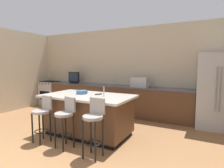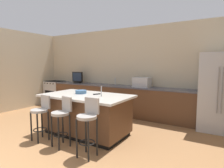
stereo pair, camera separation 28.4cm
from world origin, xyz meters
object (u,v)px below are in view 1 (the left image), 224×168
(range_oven, at_px, (51,93))
(bar_stool_left, at_px, (42,115))
(kitchen_island, at_px, (88,114))
(bar_stool_center, at_px, (65,118))
(fruit_bowl, at_px, (82,92))
(bar_stool_right, at_px, (94,122))
(microwave, at_px, (140,82))
(refrigerator, at_px, (217,91))
(tv_monitor, at_px, (74,78))
(tv_remote, at_px, (98,94))

(range_oven, xyz_separation_m, bar_stool_left, (2.56, -2.67, 0.09))
(kitchen_island, distance_m, bar_stool_center, 0.75)
(fruit_bowl, bearing_deg, bar_stool_right, -44.07)
(range_oven, xyz_separation_m, microwave, (3.71, 0.00, 0.60))
(bar_stool_right, height_order, fruit_bowl, bar_stool_right)
(refrigerator, height_order, fruit_bowl, refrigerator)
(range_oven, relative_size, fruit_bowl, 3.63)
(kitchen_island, distance_m, fruit_bowl, 0.54)
(kitchen_island, height_order, microwave, microwave)
(tv_monitor, height_order, tv_remote, tv_monitor)
(refrigerator, distance_m, bar_stool_left, 4.10)
(range_oven, distance_m, tv_monitor, 1.39)
(fruit_bowl, bearing_deg, tv_remote, 10.18)
(refrigerator, bearing_deg, bar_stool_left, -140.65)
(bar_stool_center, bearing_deg, range_oven, 151.01)
(range_oven, bearing_deg, bar_stool_center, -39.96)
(microwave, distance_m, fruit_bowl, 1.98)
(bar_stool_center, bearing_deg, bar_stool_left, -167.44)
(kitchen_island, distance_m, refrigerator, 3.18)
(kitchen_island, height_order, fruit_bowl, fruit_bowl)
(kitchen_island, distance_m, tv_remote, 0.51)
(bar_stool_center, distance_m, fruit_bowl, 0.94)
(kitchen_island, height_order, range_oven, range_oven)
(bar_stool_left, bearing_deg, kitchen_island, 58.53)
(refrigerator, distance_m, tv_monitor, 4.49)
(range_oven, bearing_deg, fruit_bowl, -31.84)
(refrigerator, distance_m, range_oven, 5.74)
(tv_monitor, bearing_deg, kitchen_island, -43.97)
(fruit_bowl, bearing_deg, bar_stool_left, -113.18)
(range_oven, height_order, microwave, microwave)
(tv_monitor, relative_size, bar_stool_left, 0.48)
(tv_remote, bearing_deg, tv_monitor, 167.09)
(kitchen_island, height_order, bar_stool_left, bar_stool_left)
(kitchen_island, bearing_deg, bar_stool_left, -127.92)
(fruit_bowl, distance_m, tv_remote, 0.41)
(microwave, distance_m, tv_remote, 1.79)
(range_oven, distance_m, tv_remote, 3.79)
(bar_stool_center, xyz_separation_m, tv_remote, (0.17, 0.90, 0.34))
(range_oven, relative_size, bar_stool_left, 0.99)
(microwave, relative_size, bar_stool_right, 0.48)
(tv_monitor, xyz_separation_m, fruit_bowl, (1.69, -1.77, -0.16))
(fruit_bowl, bearing_deg, microwave, 66.80)
(microwave, distance_m, bar_stool_center, 2.75)
(kitchen_island, distance_m, range_oven, 3.69)
(bar_stool_right, height_order, tv_remote, bar_stool_right)
(refrigerator, relative_size, fruit_bowl, 7.22)
(kitchen_island, relative_size, range_oven, 2.14)
(microwave, bearing_deg, tv_monitor, -178.80)
(microwave, relative_size, fruit_bowl, 1.87)
(range_oven, relative_size, tv_remote, 5.50)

